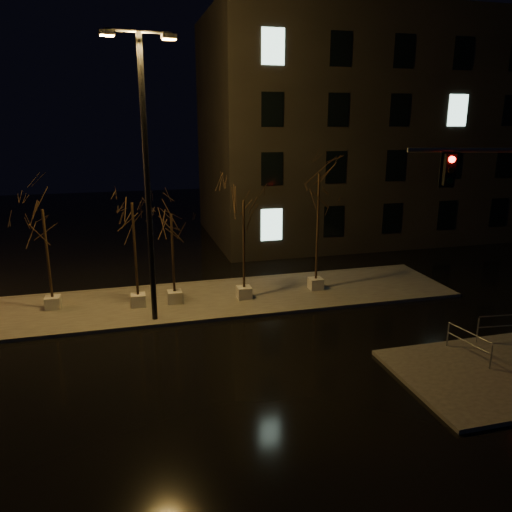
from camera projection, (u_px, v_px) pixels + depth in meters
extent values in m
plane|color=black|center=(259.00, 355.00, 18.16)|extent=(90.00, 90.00, 0.00)
cube|color=#413F3A|center=(226.00, 298.00, 23.73)|extent=(22.00, 5.00, 0.15)
cube|color=#413F3A|center=(502.00, 373.00, 16.73)|extent=(7.00, 5.00, 0.15)
cube|color=black|center=(380.00, 130.00, 36.39)|extent=(25.00, 12.00, 15.00)
cube|color=#A6A49B|center=(53.00, 302.00, 22.14)|extent=(0.65, 0.65, 0.55)
cylinder|color=black|center=(47.00, 254.00, 21.54)|extent=(0.11, 0.11, 3.92)
cube|color=#A6A49B|center=(138.00, 300.00, 22.43)|extent=(0.65, 0.65, 0.55)
cylinder|color=black|center=(135.00, 250.00, 21.81)|extent=(0.11, 0.11, 4.14)
cube|color=#A6A49B|center=(175.00, 297.00, 22.84)|extent=(0.65, 0.65, 0.55)
cylinder|color=black|center=(173.00, 254.00, 22.30)|extent=(0.11, 0.11, 3.56)
cube|color=#A6A49B|center=(244.00, 292.00, 23.41)|extent=(0.65, 0.65, 0.55)
cylinder|color=black|center=(244.00, 244.00, 22.79)|extent=(0.11, 0.11, 4.10)
cube|color=#A6A49B|center=(316.00, 284.00, 24.67)|extent=(0.65, 0.65, 0.55)
cylinder|color=black|center=(318.00, 227.00, 23.92)|extent=(0.11, 0.11, 5.13)
cylinder|color=slate|center=(478.00, 150.00, 14.97)|extent=(4.12, 1.26, 0.15)
cube|color=black|center=(449.00, 170.00, 15.13)|extent=(0.37, 0.31, 0.95)
cylinder|color=black|center=(147.00, 186.00, 19.56)|extent=(0.22, 0.22, 11.22)
cylinder|color=black|center=(138.00, 31.00, 18.07)|extent=(2.46, 0.46, 0.11)
cube|color=#FFA032|center=(107.00, 34.00, 17.69)|extent=(0.60, 0.39, 0.22)
cube|color=#FFA032|center=(169.00, 38.00, 18.53)|extent=(0.60, 0.39, 0.22)
cylinder|color=slate|center=(478.00, 330.00, 18.71)|extent=(0.05, 0.05, 0.97)
cylinder|color=slate|center=(508.00, 315.00, 18.74)|extent=(2.37, 0.29, 0.04)
cylinder|color=slate|center=(507.00, 326.00, 18.86)|extent=(2.37, 0.29, 0.04)
cylinder|color=slate|center=(491.00, 357.00, 16.72)|extent=(0.05, 0.05, 0.88)
cylinder|color=slate|center=(448.00, 335.00, 18.43)|extent=(0.05, 0.05, 0.88)
cylinder|color=slate|center=(470.00, 333.00, 17.45)|extent=(0.35, 1.93, 0.04)
cylinder|color=slate|center=(469.00, 343.00, 17.55)|extent=(0.35, 1.93, 0.04)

